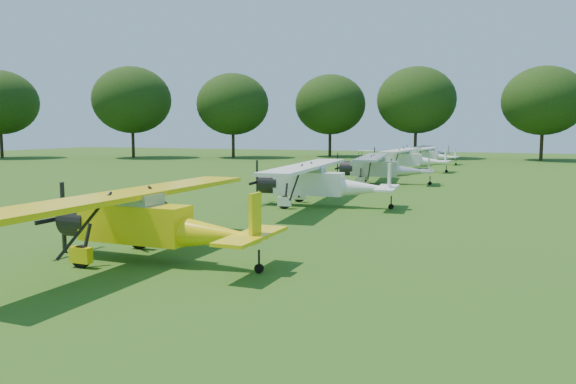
% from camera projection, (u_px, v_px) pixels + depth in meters
% --- Properties ---
extents(ground, '(160.00, 160.00, 0.00)m').
position_uv_depth(ground, '(279.00, 215.00, 26.73)').
color(ground, '#1D4F13').
rests_on(ground, ground).
extents(tree_belt, '(137.36, 130.27, 14.52)m').
position_uv_depth(tree_belt, '(355.00, 39.00, 24.70)').
color(tree_belt, black).
rests_on(tree_belt, ground).
extents(aircraft_2, '(7.49, 11.89, 2.35)m').
position_uv_depth(aircraft_2, '(150.00, 218.00, 17.20)').
color(aircraft_2, yellow).
rests_on(aircraft_2, ground).
extents(aircraft_3, '(7.68, 12.24, 2.41)m').
position_uv_depth(aircraft_3, '(319.00, 180.00, 29.64)').
color(aircraft_3, white).
rests_on(aircraft_3, ground).
extents(aircraft_4, '(7.29, 11.57, 2.27)m').
position_uv_depth(aircraft_4, '(381.00, 166.00, 41.96)').
color(aircraft_4, silver).
rests_on(aircraft_4, ground).
extents(aircraft_5, '(7.36, 11.71, 2.31)m').
position_uv_depth(aircraft_5, '(408.00, 158.00, 54.30)').
color(aircraft_5, white).
rests_on(aircraft_5, ground).
extents(aircraft_6, '(6.45, 10.28, 2.02)m').
position_uv_depth(aircraft_6, '(428.00, 154.00, 65.56)').
color(aircraft_6, white).
rests_on(aircraft_6, ground).
extents(aircraft_7, '(6.03, 9.57, 1.89)m').
position_uv_depth(aircraft_7, '(427.00, 151.00, 77.46)').
color(aircraft_7, silver).
rests_on(aircraft_7, ground).
extents(golf_cart, '(2.08, 1.42, 1.67)m').
position_uv_depth(golf_cart, '(366.00, 160.00, 64.14)').
color(golf_cart, '#AA1F0C').
rests_on(golf_cart, ground).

